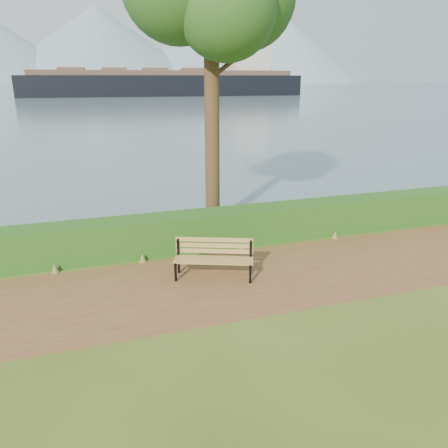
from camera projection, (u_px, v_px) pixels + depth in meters
name	position (u px, v px, depth m)	size (l,w,h in m)	color
ground	(206.00, 291.00, 9.62)	(140.00, 140.00, 0.00)	#3C4F16
path	(203.00, 285.00, 9.89)	(40.00, 3.40, 0.01)	brown
hedge	(180.00, 232.00, 11.80)	(32.00, 0.85, 1.00)	#204A15
water	(80.00, 86.00, 243.99)	(700.00, 510.00, 0.00)	#405667
mountains	(63.00, 49.00, 364.15)	(585.00, 190.00, 70.00)	gray
bench	(214.00, 256.00, 10.18)	(1.90, 1.16, 0.92)	black
cargo_ship	(175.00, 83.00, 113.29)	(71.47, 15.82, 21.52)	black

